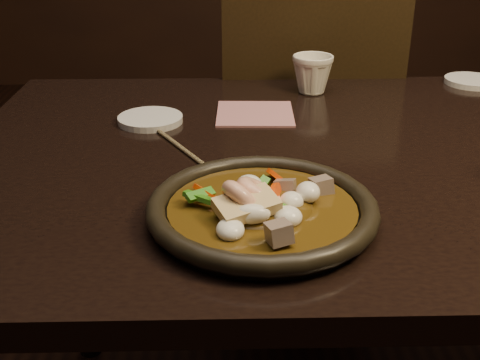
{
  "coord_description": "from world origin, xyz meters",
  "views": [
    {
      "loc": [
        -0.34,
        -0.94,
        1.14
      ],
      "look_at": [
        -0.32,
        -0.22,
        0.8
      ],
      "focal_mm": 45.0,
      "sensor_mm": 36.0,
      "label": 1
    }
  ],
  "objects_px": {
    "table": "(419,189)",
    "chair": "(303,143)",
    "tea_cup": "(312,73)",
    "plate": "(262,210)"
  },
  "relations": [
    {
      "from": "tea_cup",
      "to": "table",
      "type": "bearing_deg",
      "value": -65.35
    },
    {
      "from": "chair",
      "to": "plate",
      "type": "bearing_deg",
      "value": 78.49
    },
    {
      "from": "table",
      "to": "chair",
      "type": "distance_m",
      "value": 0.61
    },
    {
      "from": "table",
      "to": "tea_cup",
      "type": "relative_size",
      "value": 17.96
    },
    {
      "from": "chair",
      "to": "tea_cup",
      "type": "distance_m",
      "value": 0.37
    },
    {
      "from": "chair",
      "to": "table",
      "type": "bearing_deg",
      "value": 102.19
    },
    {
      "from": "table",
      "to": "chair",
      "type": "xyz_separation_m",
      "value": [
        -0.13,
        0.58,
        -0.15
      ]
    },
    {
      "from": "plate",
      "to": "tea_cup",
      "type": "distance_m",
      "value": 0.59
    },
    {
      "from": "table",
      "to": "tea_cup",
      "type": "xyz_separation_m",
      "value": [
        -0.15,
        0.33,
        0.12
      ]
    },
    {
      "from": "chair",
      "to": "tea_cup",
      "type": "bearing_deg",
      "value": 84.91
    }
  ]
}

